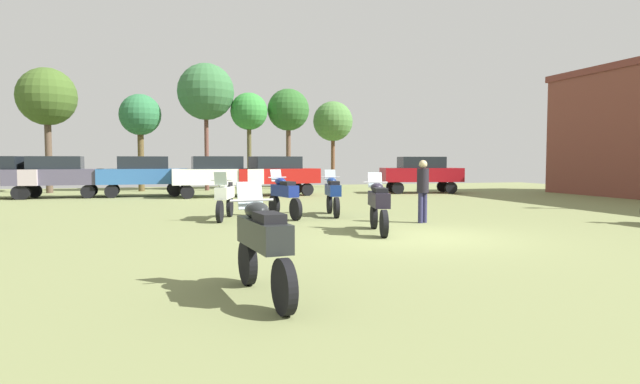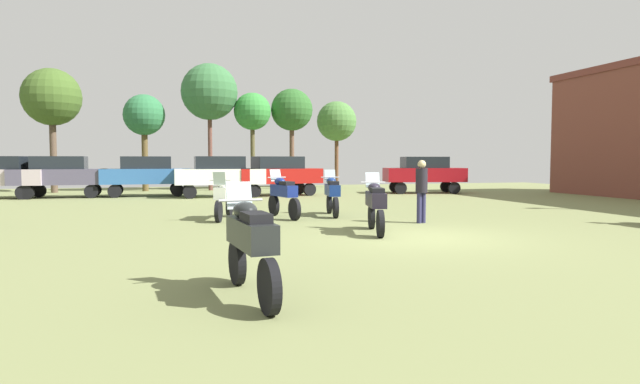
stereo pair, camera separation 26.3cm
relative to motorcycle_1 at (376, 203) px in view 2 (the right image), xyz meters
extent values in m
cube|color=olive|center=(0.66, -0.92, -0.75)|extent=(44.00, 52.00, 0.02)
cylinder|color=black|center=(0.18, 0.76, -0.41)|extent=(0.27, 0.67, 0.66)
cylinder|color=black|center=(-0.19, -0.82, -0.41)|extent=(0.27, 0.67, 0.66)
cube|color=black|center=(-0.01, -0.03, 0.10)|extent=(0.67, 1.43, 0.36)
ellipsoid|color=black|center=(0.07, 0.28, 0.38)|extent=(0.42, 0.54, 0.24)
cube|color=black|center=(-0.06, -0.26, 0.34)|extent=(0.42, 0.61, 0.12)
cube|color=silver|center=(0.14, 0.61, 0.56)|extent=(0.39, 0.23, 0.39)
cylinder|color=#B7B7BC|center=(0.12, 0.51, 0.50)|extent=(0.61, 0.18, 0.04)
cylinder|color=black|center=(-3.62, 3.25, -0.41)|extent=(0.30, 0.65, 0.65)
cylinder|color=black|center=(-3.16, 4.80, -0.41)|extent=(0.30, 0.65, 0.65)
cube|color=silver|center=(-3.39, 4.03, 0.09)|extent=(0.74, 1.42, 0.36)
ellipsoid|color=silver|center=(-3.48, 3.73, 0.37)|extent=(0.44, 0.55, 0.24)
cube|color=black|center=(-3.32, 4.26, 0.33)|extent=(0.45, 0.62, 0.12)
cube|color=silver|center=(-3.58, 3.40, 0.55)|extent=(0.39, 0.25, 0.39)
cylinder|color=#B7B7BC|center=(-3.55, 3.50, 0.49)|extent=(0.60, 0.21, 0.04)
cylinder|color=black|center=(0.22, 4.94, -0.40)|extent=(0.22, 0.67, 0.66)
cylinder|color=black|center=(0.00, 3.46, -0.40)|extent=(0.22, 0.67, 0.66)
cube|color=navy|center=(0.11, 4.20, 0.11)|extent=(0.54, 1.31, 0.36)
ellipsoid|color=navy|center=(0.15, 4.48, 0.39)|extent=(0.39, 0.52, 0.24)
cube|color=black|center=(0.08, 3.98, 0.35)|extent=(0.38, 0.60, 0.12)
cube|color=silver|center=(0.20, 4.79, 0.57)|extent=(0.38, 0.20, 0.39)
cylinder|color=#B7B7BC|center=(0.18, 4.70, 0.51)|extent=(0.62, 0.13, 0.04)
cylinder|color=black|center=(-1.73, 4.75, -0.40)|extent=(0.27, 0.69, 0.68)
cylinder|color=black|center=(-1.37, 3.19, -0.40)|extent=(0.27, 0.69, 0.68)
cube|color=navy|center=(-1.55, 3.97, 0.12)|extent=(0.65, 1.41, 0.36)
ellipsoid|color=navy|center=(-1.62, 4.27, 0.40)|extent=(0.42, 0.54, 0.24)
cube|color=black|center=(-1.50, 3.74, 0.36)|extent=(0.42, 0.61, 0.12)
cube|color=silver|center=(-1.69, 4.60, 0.58)|extent=(0.38, 0.23, 0.39)
cylinder|color=#B7B7BC|center=(-1.67, 4.50, 0.52)|extent=(0.61, 0.17, 0.04)
cylinder|color=black|center=(-3.93, -4.63, -0.40)|extent=(0.20, 0.68, 0.67)
cylinder|color=black|center=(-3.74, -6.27, -0.40)|extent=(0.20, 0.68, 0.67)
cube|color=black|center=(-3.83, -5.45, 0.12)|extent=(0.52, 1.44, 0.36)
ellipsoid|color=black|center=(-3.87, -5.14, 0.40)|extent=(0.37, 0.51, 0.24)
cube|color=black|center=(-3.80, -5.69, 0.36)|extent=(0.36, 0.59, 0.12)
cube|color=silver|center=(-3.91, -4.79, 0.58)|extent=(0.38, 0.19, 0.39)
cylinder|color=#B7B7BC|center=(-3.90, -4.89, 0.52)|extent=(0.62, 0.11, 0.04)
cylinder|color=black|center=(6.76, 13.85, -0.42)|extent=(0.67, 0.34, 0.64)
cylinder|color=black|center=(7.03, 15.26, -0.42)|extent=(0.67, 0.34, 0.64)
cylinder|color=black|center=(9.62, 13.28, -0.42)|extent=(0.67, 0.34, 0.64)
cylinder|color=black|center=(9.90, 14.70, -0.42)|extent=(0.67, 0.34, 0.64)
cube|color=maroon|center=(8.33, 14.27, 0.28)|extent=(4.57, 2.60, 0.75)
cube|color=black|center=(8.33, 14.27, 0.96)|extent=(2.63, 2.01, 0.61)
cylinder|color=black|center=(-11.69, 14.82, -0.42)|extent=(0.65, 0.24, 0.64)
cylinder|color=black|center=(-11.74, 16.26, -0.42)|extent=(0.65, 0.24, 0.64)
cylinder|color=black|center=(-8.77, 14.92, -0.42)|extent=(0.65, 0.24, 0.64)
cylinder|color=black|center=(-8.82, 16.35, -0.42)|extent=(0.65, 0.24, 0.64)
cube|color=#494457|center=(-10.26, 15.59, 0.28)|extent=(4.36, 1.94, 0.75)
cube|color=black|center=(-10.26, 15.59, 0.96)|extent=(2.42, 1.66, 0.61)
cylinder|color=black|center=(-4.22, 13.30, -0.42)|extent=(0.64, 0.23, 0.64)
cylinder|color=black|center=(-4.25, 14.74, -0.42)|extent=(0.64, 0.23, 0.64)
cylinder|color=black|center=(-1.30, 13.35, -0.42)|extent=(0.64, 0.23, 0.64)
cylinder|color=black|center=(-1.33, 14.79, -0.42)|extent=(0.64, 0.23, 0.64)
cube|color=white|center=(-2.77, 14.05, 0.28)|extent=(4.34, 1.89, 0.75)
cube|color=black|center=(-2.77, 14.05, 0.96)|extent=(2.40, 1.63, 0.61)
cylinder|color=black|center=(-7.71, 14.84, -0.42)|extent=(0.65, 0.25, 0.64)
cylinder|color=black|center=(-7.77, 16.28, -0.42)|extent=(0.65, 0.25, 0.64)
cylinder|color=black|center=(-4.79, 14.96, -0.42)|extent=(0.65, 0.25, 0.64)
cylinder|color=black|center=(-4.85, 16.40, -0.42)|extent=(0.65, 0.25, 0.64)
cube|color=#2C5C96|center=(-6.28, 15.62, 0.28)|extent=(4.37, 1.97, 0.75)
cube|color=black|center=(-6.28, 15.62, 0.96)|extent=(2.43, 1.68, 0.61)
cylinder|color=black|center=(-1.16, 13.39, -0.42)|extent=(0.67, 0.32, 0.64)
cylinder|color=black|center=(-1.38, 14.81, -0.42)|extent=(0.67, 0.32, 0.64)
cylinder|color=black|center=(1.73, 13.84, -0.42)|extent=(0.67, 0.32, 0.64)
cylinder|color=black|center=(1.51, 15.27, -0.42)|extent=(0.67, 0.32, 0.64)
cube|color=maroon|center=(0.18, 14.33, 0.28)|extent=(4.53, 2.44, 0.75)
cube|color=black|center=(0.18, 14.33, 0.96)|extent=(2.58, 1.93, 0.61)
cylinder|color=black|center=(-11.53, 14.80, -0.42)|extent=(0.66, 0.30, 0.64)
cylinder|color=black|center=(-11.34, 16.23, -0.42)|extent=(0.66, 0.30, 0.64)
cube|color=#BBAAB1|center=(-12.88, 15.70, 0.28)|extent=(4.49, 2.34, 0.75)
cylinder|color=#28284A|center=(2.10, 1.62, -0.30)|extent=(0.14, 0.14, 0.88)
cylinder|color=#28284A|center=(1.94, 1.56, -0.30)|extent=(0.14, 0.14, 0.88)
cylinder|color=black|center=(2.02, 1.59, 0.49)|extent=(0.43, 0.43, 0.70)
sphere|color=tan|center=(2.02, 1.59, 0.96)|extent=(0.24, 0.24, 0.24)
cylinder|color=brown|center=(5.56, 21.77, 1.17)|extent=(0.26, 0.26, 3.82)
sphere|color=#477637|center=(5.56, 21.77, 3.68)|extent=(2.65, 2.65, 2.65)
cylinder|color=brown|center=(-6.61, 20.38, 1.23)|extent=(0.35, 0.35, 3.92)
sphere|color=#2B693D|center=(-6.61, 20.38, 3.72)|extent=(2.38, 2.38, 2.38)
cylinder|color=brown|center=(-11.43, 20.01, 1.56)|extent=(0.36, 0.36, 4.59)
sphere|color=#3B5721|center=(-11.43, 20.01, 4.57)|extent=(3.15, 3.15, 3.15)
cylinder|color=#4D4729|center=(-0.32, 20.05, 1.40)|extent=(0.26, 0.26, 4.27)
sphere|color=#317F33|center=(-0.32, 20.05, 4.04)|extent=(2.26, 2.26, 2.26)
cylinder|color=brown|center=(2.22, 20.46, 1.46)|extent=(0.29, 0.29, 4.39)
sphere|color=#2A5C25|center=(2.22, 20.46, 4.24)|extent=(2.62, 2.62, 2.62)
cylinder|color=brown|center=(-2.86, 20.16, 1.83)|extent=(0.25, 0.25, 5.13)
sphere|color=#336638|center=(-2.86, 20.16, 5.15)|extent=(3.35, 3.35, 3.35)
camera|label=1|loc=(-5.00, -12.25, 1.08)|focal=29.72mm
camera|label=2|loc=(-4.74, -12.32, 1.08)|focal=29.72mm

